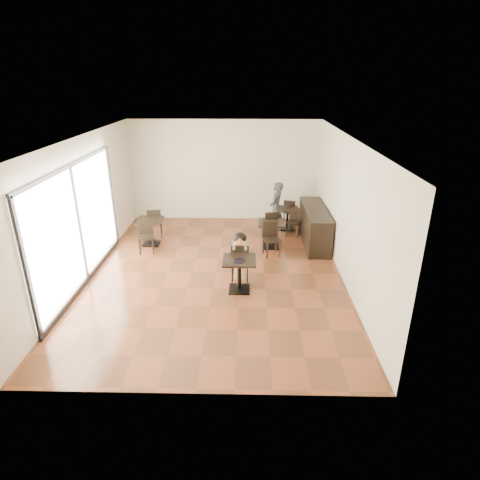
{
  "coord_description": "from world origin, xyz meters",
  "views": [
    {
      "loc": [
        0.78,
        -8.68,
        4.43
      ],
      "look_at": [
        0.59,
        -0.34,
        1.0
      ],
      "focal_mm": 30.0,
      "sensor_mm": 36.0,
      "label": 1
    }
  ],
  "objects_px": {
    "cafe_table_mid": "(271,235)",
    "chair_left_a": "(155,223)",
    "child_table": "(239,275)",
    "chair_back_a": "(290,212)",
    "cafe_table_back": "(287,219)",
    "chair_left_b": "(146,237)",
    "child_chair": "(240,261)",
    "cafe_table_left": "(151,232)",
    "adult_patron": "(276,208)",
    "chair_mid_b": "(272,240)",
    "child": "(240,256)",
    "chair_back_b": "(294,223)",
    "chair_mid_a": "(270,225)"
  },
  "relations": [
    {
      "from": "cafe_table_back",
      "to": "chair_left_a",
      "type": "height_order",
      "value": "chair_left_a"
    },
    {
      "from": "adult_patron",
      "to": "chair_back_b",
      "type": "distance_m",
      "value": 0.68
    },
    {
      "from": "chair_mid_b",
      "to": "chair_back_a",
      "type": "height_order",
      "value": "chair_mid_b"
    },
    {
      "from": "chair_mid_a",
      "to": "child_chair",
      "type": "bearing_deg",
      "value": 57.24
    },
    {
      "from": "child",
      "to": "chair_mid_b",
      "type": "distance_m",
      "value": 1.57
    },
    {
      "from": "child",
      "to": "cafe_table_mid",
      "type": "bearing_deg",
      "value": 66.99
    },
    {
      "from": "chair_mid_a",
      "to": "chair_back_b",
      "type": "relative_size",
      "value": 1.09
    },
    {
      "from": "child_table",
      "to": "cafe_table_back",
      "type": "distance_m",
      "value": 4.11
    },
    {
      "from": "child_chair",
      "to": "cafe_table_left",
      "type": "xyz_separation_m",
      "value": [
        -2.55,
        2.02,
        -0.09
      ]
    },
    {
      "from": "chair_back_a",
      "to": "chair_back_b",
      "type": "distance_m",
      "value": 1.02
    },
    {
      "from": "child_chair",
      "to": "cafe_table_mid",
      "type": "relative_size",
      "value": 1.23
    },
    {
      "from": "child_chair",
      "to": "cafe_table_back",
      "type": "relative_size",
      "value": 1.34
    },
    {
      "from": "chair_left_b",
      "to": "chair_back_a",
      "type": "relative_size",
      "value": 1.09
    },
    {
      "from": "child_chair",
      "to": "chair_mid_a",
      "type": "height_order",
      "value": "child_chair"
    },
    {
      "from": "child",
      "to": "chair_left_b",
      "type": "distance_m",
      "value": 2.95
    },
    {
      "from": "child_chair",
      "to": "child",
      "type": "bearing_deg",
      "value": -0.0
    },
    {
      "from": "cafe_table_left",
      "to": "chair_back_b",
      "type": "bearing_deg",
      "value": 10.33
    },
    {
      "from": "child_chair",
      "to": "chair_back_b",
      "type": "height_order",
      "value": "child_chair"
    },
    {
      "from": "child",
      "to": "cafe_table_left",
      "type": "bearing_deg",
      "value": 141.6
    },
    {
      "from": "cafe_table_left",
      "to": "chair_back_a",
      "type": "bearing_deg",
      "value": 23.46
    },
    {
      "from": "child_chair",
      "to": "cafe_table_left",
      "type": "height_order",
      "value": "child_chair"
    },
    {
      "from": "cafe_table_mid",
      "to": "chair_left_a",
      "type": "height_order",
      "value": "chair_left_a"
    },
    {
      "from": "cafe_table_mid",
      "to": "chair_mid_b",
      "type": "distance_m",
      "value": 0.56
    },
    {
      "from": "chair_left_a",
      "to": "chair_back_b",
      "type": "distance_m",
      "value": 4.08
    },
    {
      "from": "child_table",
      "to": "chair_left_b",
      "type": "height_order",
      "value": "chair_left_b"
    },
    {
      "from": "cafe_table_mid",
      "to": "cafe_table_back",
      "type": "relative_size",
      "value": 1.09
    },
    {
      "from": "chair_back_a",
      "to": "chair_mid_b",
      "type": "bearing_deg",
      "value": 95.15
    },
    {
      "from": "cafe_table_mid",
      "to": "chair_mid_a",
      "type": "xyz_separation_m",
      "value": [
        0.0,
        0.55,
        0.08
      ]
    },
    {
      "from": "child_table",
      "to": "chair_left_a",
      "type": "xyz_separation_m",
      "value": [
        -2.55,
        3.12,
        0.06
      ]
    },
    {
      "from": "chair_mid_b",
      "to": "chair_mid_a",
      "type": "bearing_deg",
      "value": 75.44
    },
    {
      "from": "chair_mid_b",
      "to": "chair_left_a",
      "type": "xyz_separation_m",
      "value": [
        -3.35,
        1.23,
        -0.0
      ]
    },
    {
      "from": "child_chair",
      "to": "cafe_table_mid",
      "type": "bearing_deg",
      "value": -113.01
    },
    {
      "from": "chair_left_b",
      "to": "cafe_table_back",
      "type": "bearing_deg",
      "value": 14.5
    },
    {
      "from": "chair_left_b",
      "to": "chair_back_a",
      "type": "xyz_separation_m",
      "value": [
        4.07,
        2.32,
        -0.04
      ]
    },
    {
      "from": "child_table",
      "to": "chair_back_a",
      "type": "height_order",
      "value": "chair_back_a"
    },
    {
      "from": "chair_left_b",
      "to": "chair_back_b",
      "type": "xyz_separation_m",
      "value": [
        4.07,
        1.29,
        -0.04
      ]
    },
    {
      "from": "chair_mid_b",
      "to": "chair_left_b",
      "type": "distance_m",
      "value": 3.35
    },
    {
      "from": "adult_patron",
      "to": "chair_mid_b",
      "type": "height_order",
      "value": "adult_patron"
    },
    {
      "from": "cafe_table_left",
      "to": "chair_back_a",
      "type": "height_order",
      "value": "chair_back_a"
    },
    {
      "from": "child",
      "to": "adult_patron",
      "type": "distance_m",
      "value": 3.19
    },
    {
      "from": "cafe_table_back",
      "to": "chair_left_b",
      "type": "height_order",
      "value": "chair_left_b"
    },
    {
      "from": "child_chair",
      "to": "cafe_table_left",
      "type": "relative_size",
      "value": 1.24
    },
    {
      "from": "cafe_table_left",
      "to": "cafe_table_back",
      "type": "bearing_deg",
      "value": 18.18
    },
    {
      "from": "cafe_table_mid",
      "to": "chair_back_a",
      "type": "bearing_deg",
      "value": 69.2
    },
    {
      "from": "cafe_table_back",
      "to": "chair_left_b",
      "type": "xyz_separation_m",
      "value": [
        -3.94,
        -1.84,
        0.1
      ]
    },
    {
      "from": "cafe_table_mid",
      "to": "chair_mid_a",
      "type": "height_order",
      "value": "chair_mid_a"
    },
    {
      "from": "adult_patron",
      "to": "chair_mid_b",
      "type": "bearing_deg",
      "value": 14.49
    },
    {
      "from": "child_table",
      "to": "adult_patron",
      "type": "bearing_deg",
      "value": 74.18
    },
    {
      "from": "chair_mid_b",
      "to": "chair_left_a",
      "type": "distance_m",
      "value": 3.57
    },
    {
      "from": "chair_mid_a",
      "to": "chair_mid_b",
      "type": "relative_size",
      "value": 1.0
    }
  ]
}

